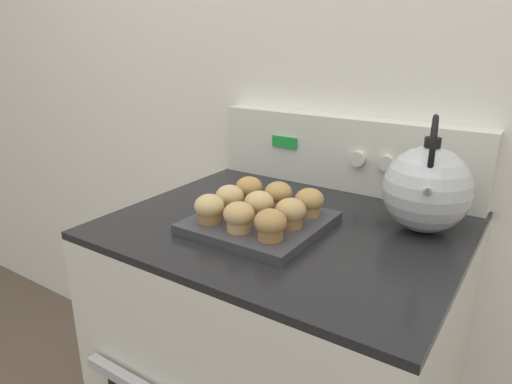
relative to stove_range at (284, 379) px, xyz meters
name	(u,v)px	position (x,y,z in m)	size (l,w,h in m)	color
wall_back	(355,90)	(0.00, 0.36, 0.74)	(8.00, 0.05, 2.40)	white
stove_range	(284,379)	(0.00, 0.00, 0.00)	(0.80, 0.71, 0.92)	silver
control_panel	(344,153)	(0.00, 0.31, 0.57)	(0.78, 0.07, 0.21)	silver
muffin_pan	(260,223)	(-0.04, -0.06, 0.47)	(0.29, 0.29, 0.02)	#38383D
muffin_r0_c0	(209,208)	(-0.12, -0.14, 0.52)	(0.07, 0.07, 0.07)	olive
muffin_r0_c1	(239,216)	(-0.04, -0.15, 0.52)	(0.07, 0.07, 0.07)	tan
muffin_r0_c2	(270,224)	(0.04, -0.15, 0.52)	(0.07, 0.07, 0.07)	olive
muffin_r1_c0	(230,198)	(-0.12, -0.07, 0.52)	(0.07, 0.07, 0.07)	olive
muffin_r1_c1	(259,205)	(-0.04, -0.06, 0.52)	(0.07, 0.07, 0.07)	tan
muffin_r1_c2	(291,213)	(0.04, -0.07, 0.52)	(0.07, 0.07, 0.07)	olive
muffin_r2_c0	(249,189)	(-0.12, 0.02, 0.52)	(0.07, 0.07, 0.07)	olive
muffin_r2_c1	(278,195)	(-0.04, 0.02, 0.52)	(0.07, 0.07, 0.07)	tan
muffin_r2_c2	(309,202)	(0.05, 0.02, 0.52)	(0.07, 0.07, 0.07)	#A37A4C
tea_kettle	(427,188)	(0.28, 0.13, 0.56)	(0.19, 0.23, 0.26)	silver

